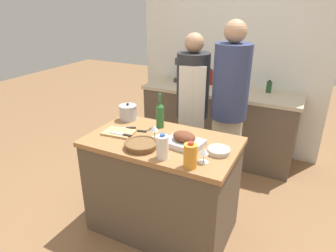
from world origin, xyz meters
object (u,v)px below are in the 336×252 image
condiment_bottle_tall (210,77)px  condiment_bottle_short (269,87)px  knife_chef (133,130)px  knife_bread (122,134)px  stock_pot (128,112)px  stand_mixer (182,72)px  wine_bottle_green (160,114)px  wine_glass_right (204,152)px  roasting_pan (184,141)px  juice_jug (190,156)px  cutting_board (119,132)px  wicker_basket (141,144)px  milk_jug (162,147)px  wine_glass_left (155,129)px  person_cook_guest (229,105)px  knife_paring (124,128)px  mixing_bowl (219,150)px  person_cook_aproned (192,105)px

condiment_bottle_tall → condiment_bottle_short: (0.74, -0.03, -0.03)m
knife_chef → knife_bread: knife_bread is taller
knife_chef → knife_bread: 0.14m
stock_pot → stand_mixer: size_ratio=0.52×
stock_pot → wine_bottle_green: 0.35m
wine_bottle_green → wine_glass_right: size_ratio=2.64×
roasting_pan → juice_jug: juice_jug is taller
roasting_pan → cutting_board: roasting_pan is taller
roasting_pan → knife_bread: bearing=-171.8°
roasting_pan → wine_bottle_green: size_ratio=1.02×
stock_pot → knife_bread: (0.16, -0.33, -0.05)m
wicker_basket → milk_jug: size_ratio=1.35×
condiment_bottle_short → roasting_pan: bearing=-101.4°
juice_jug → wine_glass_left: bearing=146.3°
person_cook_guest → knife_bread: bearing=-132.4°
milk_jug → knife_bread: milk_jug is taller
wine_glass_left → stand_mixer: size_ratio=0.37×
cutting_board → wine_glass_right: (0.80, -0.13, 0.07)m
knife_paring → wine_bottle_green: bearing=32.3°
mixing_bowl → wine_glass_left: (-0.54, 0.02, 0.06)m
wine_glass_right → knife_bread: wine_glass_right is taller
knife_paring → person_cook_aproned: person_cook_aproned is taller
mixing_bowl → person_cook_aproned: person_cook_aproned is taller
stock_pot → stand_mixer: stand_mixer is taller
knife_chef → person_cook_guest: bearing=50.1°
wine_bottle_green → condiment_bottle_short: 1.60m
mixing_bowl → person_cook_guest: bearing=101.2°
juice_jug → condiment_bottle_tall: (-0.56, 1.99, 0.02)m
knife_bread → juice_jug: bearing=-15.6°
knife_bread → person_cook_guest: size_ratio=0.11×
milk_jug → person_cook_guest: bearing=80.6°
stock_pot → person_cook_guest: 0.97m
juice_jug → stock_pot: bearing=148.1°
roasting_pan → cutting_board: (-0.58, -0.04, -0.04)m
wicker_basket → knife_paring: (-0.33, 0.24, -0.03)m
wicker_basket → condiment_bottle_short: size_ratio=1.71×
stock_pot → condiment_bottle_short: (1.02, 1.43, 0.01)m
cutting_board → person_cook_aproned: (0.30, 0.88, 0.02)m
juice_jug → condiment_bottle_short: 1.97m
wine_bottle_green → wine_glass_left: wine_bottle_green is taller
mixing_bowl → knife_bread: mixing_bowl is taller
wine_glass_right → condiment_bottle_short: condiment_bottle_short is taller
wine_glass_right → wine_glass_left: bearing=158.9°
milk_jug → mixing_bowl: bearing=36.3°
wicker_basket → cutting_board: 0.33m
condiment_bottle_tall → milk_jug: bearing=-80.2°
person_cook_aproned → knife_bread: bearing=-124.6°
wine_glass_left → wicker_basket: bearing=-92.9°
knife_chef → cutting_board: bearing=-124.8°
roasting_pan → wicker_basket: roasting_pan is taller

